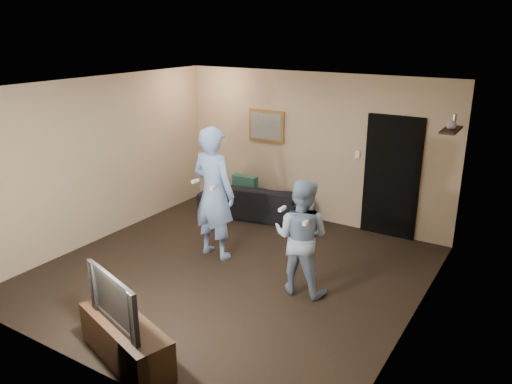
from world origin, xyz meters
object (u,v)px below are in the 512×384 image
Objects in this scene: tv_console at (126,341)px; wii_player_right at (301,237)px; wii_player_left at (214,193)px; sofa at (257,200)px; television at (122,298)px.

tv_console is 0.83× the size of wii_player_right.
tv_console is at bearing -73.84° from wii_player_left.
sofa reaches higher than tv_console.
wii_player_right is at bearing -10.29° from wii_player_left.
television is (-0.00, 0.00, 0.51)m from tv_console.
sofa is at bearing 121.07° from television.
wii_player_right is (1.59, -0.29, -0.23)m from wii_player_left.
wii_player_left is (-0.74, 2.55, 0.24)m from television.
wii_player_right is (0.85, 2.27, 0.52)m from tv_console.
television is at bearing -162.95° from tv_console.
wii_player_left reaches higher than television.
wii_player_left is at bearing 89.06° from sofa.
tv_console is 1.33× the size of television.
wii_player_left reaches higher than sofa.
television is at bearing -110.47° from wii_player_right.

